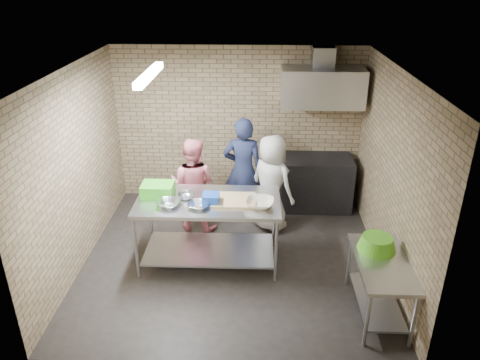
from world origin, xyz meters
name	(u,v)px	position (x,y,z in m)	size (l,w,h in m)	color
floor	(233,257)	(0.00, 0.00, 0.00)	(4.20, 4.20, 0.00)	black
ceiling	(231,70)	(0.00, 0.00, 2.70)	(4.20, 4.20, 0.00)	black
back_wall	(238,125)	(0.00, 2.00, 1.35)	(4.20, 0.06, 2.70)	tan
front_wall	(221,259)	(0.00, -2.00, 1.35)	(4.20, 0.06, 2.70)	tan
left_wall	(76,170)	(-2.10, 0.00, 1.35)	(0.06, 4.00, 2.70)	tan
right_wall	(391,175)	(2.10, 0.00, 1.35)	(0.06, 4.00, 2.70)	tan
prep_table	(209,231)	(-0.32, -0.08, 0.49)	(1.95, 0.97, 0.97)	silver
side_counter	(379,287)	(1.80, -1.10, 0.38)	(0.60, 1.20, 0.75)	silver
stove	(315,183)	(1.35, 1.65, 0.45)	(1.20, 0.70, 0.90)	black
range_hood	(322,87)	(1.35, 1.70, 2.10)	(1.30, 0.60, 0.60)	silver
hood_duct	(323,57)	(1.35, 1.85, 2.55)	(0.35, 0.30, 0.30)	#A5A8AD
wall_shelf	(338,95)	(1.65, 1.89, 1.92)	(0.80, 0.20, 0.04)	#3F2B19
fluorescent_fixture	(149,75)	(-1.00, 0.00, 2.64)	(0.10, 1.25, 0.08)	white
green_crate	(158,190)	(-1.02, 0.04, 1.06)	(0.43, 0.32, 0.17)	green
blue_tub	(211,199)	(-0.27, -0.18, 1.04)	(0.22, 0.22, 0.14)	#1644A8
cutting_board	(234,200)	(0.03, -0.10, 0.99)	(0.59, 0.45, 0.03)	tan
mixing_bowl_a	(168,204)	(-0.82, -0.28, 1.01)	(0.30, 0.30, 0.07)	silver
mixing_bowl_b	(186,196)	(-0.62, -0.03, 1.01)	(0.23, 0.23, 0.07)	#B6BABE
mixing_bowl_c	(199,205)	(-0.42, -0.30, 1.01)	(0.28, 0.28, 0.07)	#B7B8BE
ceramic_bowl	(260,203)	(0.38, -0.23, 1.02)	(0.37, 0.37, 0.09)	beige
green_basin	(377,243)	(1.78, -0.85, 0.83)	(0.46, 0.46, 0.17)	#59C626
bottle_green	(348,90)	(1.80, 1.89, 2.02)	(0.06, 0.06, 0.15)	green
man_navy	(243,170)	(0.11, 1.16, 0.88)	(0.64, 0.42, 1.75)	#151B35
woman_pink	(193,185)	(-0.66, 0.84, 0.76)	(0.74, 0.57, 1.52)	pink
woman_white	(271,183)	(0.56, 0.90, 0.78)	(0.76, 0.49, 1.56)	silver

